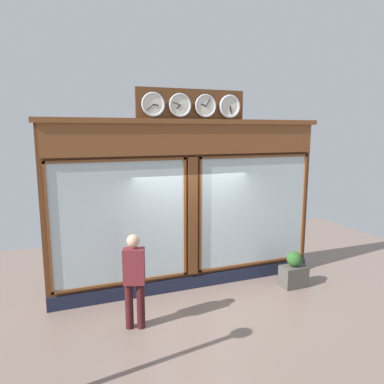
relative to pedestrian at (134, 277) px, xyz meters
name	(u,v)px	position (x,y,z in m)	size (l,w,h in m)	color
ground_plane	(260,364)	(-1.50, 1.65, -0.93)	(14.00, 14.00, 0.00)	#7A665B
shop_facade	(190,204)	(-1.50, -1.28, 0.93)	(6.04, 0.42, 4.23)	#5B3319
pedestrian	(134,277)	(0.00, 0.00, 0.00)	(0.41, 0.32, 1.69)	#3A1316
planter_box	(293,276)	(-3.62, -0.43, -0.70)	(0.56, 0.36, 0.47)	#4C4742
planter_shrub	(294,259)	(-3.62, -0.43, -0.30)	(0.33, 0.33, 0.33)	#285623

